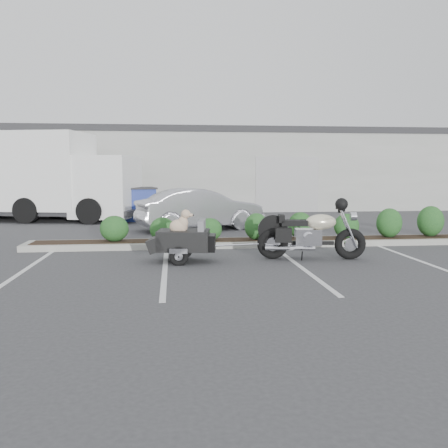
{
  "coord_description": "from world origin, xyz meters",
  "views": [
    {
      "loc": [
        -1.33,
        -9.78,
        1.9
      ],
      "look_at": [
        -0.21,
        0.54,
        0.75
      ],
      "focal_mm": 38.0,
      "sensor_mm": 36.0,
      "label": 1
    }
  ],
  "objects": [
    {
      "name": "delivery_truck",
      "position": [
        -6.27,
        9.34,
        1.63
      ],
      "size": [
        7.74,
        3.95,
        3.38
      ],
      "rotation": [
        0.0,
        0.0,
        -0.22
      ],
      "color": "white",
      "rests_on": "ground"
    },
    {
      "name": "motorcycle",
      "position": [
        1.65,
        0.14,
        0.54
      ],
      "size": [
        2.37,
        0.89,
        1.36
      ],
      "rotation": [
        0.0,
        0.0,
        -0.14
      ],
      "color": "black",
      "rests_on": "ground"
    },
    {
      "name": "dumpster",
      "position": [
        -3.0,
        8.95,
        0.65
      ],
      "size": [
        2.21,
        1.74,
        1.29
      ],
      "rotation": [
        0.0,
        0.0,
        0.22
      ],
      "color": "navy",
      "rests_on": "ground"
    },
    {
      "name": "planter_kerb",
      "position": [
        1.0,
        2.2,
        0.07
      ],
      "size": [
        12.0,
        1.0,
        0.15
      ],
      "primitive_type": "cube",
      "color": "#9E9E93",
      "rests_on": "ground"
    },
    {
      "name": "sedan",
      "position": [
        -0.44,
        5.7,
        0.68
      ],
      "size": [
        4.34,
        2.62,
        1.35
      ],
      "primitive_type": "imported",
      "rotation": [
        0.0,
        0.0,
        1.88
      ],
      "color": "#AEAEB5",
      "rests_on": "ground"
    },
    {
      "name": "ground",
      "position": [
        0.0,
        0.0,
        0.0
      ],
      "size": [
        90.0,
        90.0,
        0.0
      ],
      "primitive_type": "plane",
      "color": "#38383A",
      "rests_on": "ground"
    },
    {
      "name": "pet_trailer",
      "position": [
        -1.13,
        0.17,
        0.47
      ],
      "size": [
        1.91,
        1.08,
        1.13
      ],
      "rotation": [
        0.0,
        0.0,
        -0.14
      ],
      "color": "black",
      "rests_on": "ground"
    },
    {
      "name": "building",
      "position": [
        0.0,
        17.0,
        2.0
      ],
      "size": [
        26.0,
        10.0,
        4.0
      ],
      "primitive_type": "cube",
      "color": "#9EA099",
      "rests_on": "ground"
    }
  ]
}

